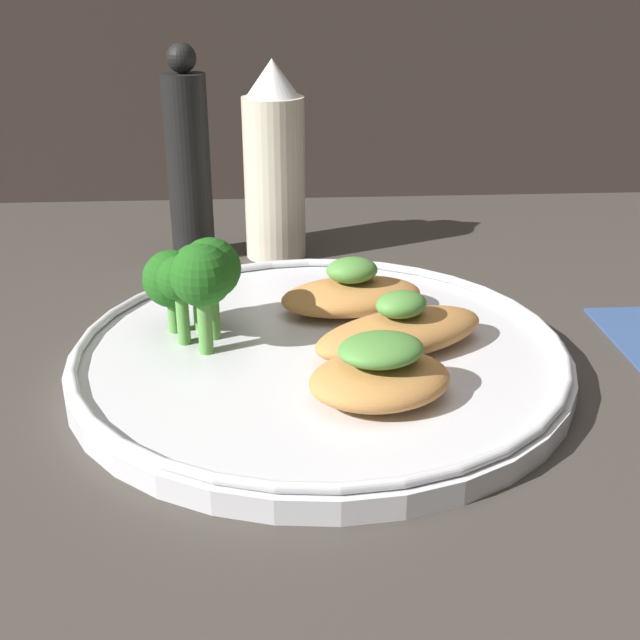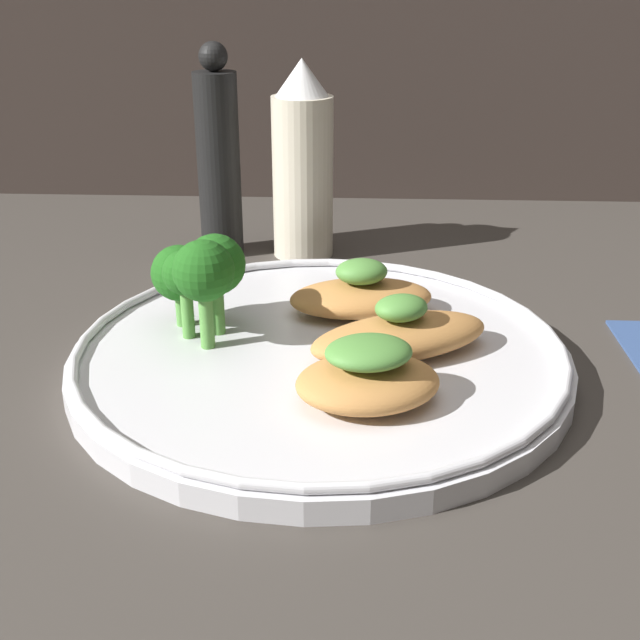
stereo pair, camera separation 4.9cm
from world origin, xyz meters
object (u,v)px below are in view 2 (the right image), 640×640
object	(u,v)px
sauce_bottle	(303,165)
plate	(320,355)
broccoli_bunch	(201,271)
pepper_grinder	(219,160)

from	to	relation	value
sauce_bottle	plate	bearing A→B (deg)	-83.43
broccoli_bunch	pepper_grinder	bearing A→B (deg)	95.64
plate	pepper_grinder	xyz separation A→B (cm)	(-9.64, 21.78, 7.27)
broccoli_bunch	pepper_grinder	distance (cm)	19.81
sauce_bottle	pepper_grinder	bearing A→B (deg)	-180.00
plate	pepper_grinder	size ratio (longest dim) A/B	1.75
broccoli_bunch	sauce_bottle	bearing A→B (deg)	75.10
broccoli_bunch	sauce_bottle	world-z (taller)	sauce_bottle
plate	sauce_bottle	xyz separation A→B (cm)	(-2.51, 21.78, 6.93)
plate	sauce_bottle	distance (cm)	22.99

